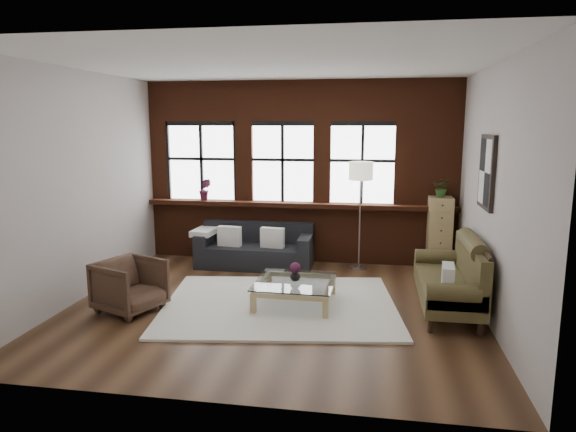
% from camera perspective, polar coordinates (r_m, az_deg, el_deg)
% --- Properties ---
extents(floor, '(5.50, 5.50, 0.00)m').
position_cam_1_polar(floor, '(7.11, -1.61, -9.99)').
color(floor, '#402817').
rests_on(floor, ground).
extents(ceiling, '(5.50, 5.50, 0.00)m').
position_cam_1_polar(ceiling, '(6.71, -1.75, 16.57)').
color(ceiling, white).
rests_on(ceiling, ground).
extents(wall_back, '(5.50, 0.00, 5.50)m').
position_cam_1_polar(wall_back, '(9.18, 1.33, 4.87)').
color(wall_back, '#BCB4AF').
rests_on(wall_back, ground).
extents(wall_front, '(5.50, 0.00, 5.50)m').
position_cam_1_polar(wall_front, '(4.33, -8.03, -1.30)').
color(wall_front, '#BCB4AF').
rests_on(wall_front, ground).
extents(wall_left, '(0.00, 5.00, 5.00)m').
position_cam_1_polar(wall_left, '(7.74, -22.12, 3.11)').
color(wall_left, '#BCB4AF').
rests_on(wall_left, ground).
extents(wall_right, '(0.00, 5.00, 5.00)m').
position_cam_1_polar(wall_right, '(6.77, 21.85, 2.21)').
color(wall_right, '#BCB4AF').
rests_on(wall_right, ground).
extents(brick_backwall, '(5.50, 0.12, 3.20)m').
position_cam_1_polar(brick_backwall, '(9.12, 1.27, 4.84)').
color(brick_backwall, '#542513').
rests_on(brick_backwall, floor).
extents(sill_ledge, '(5.50, 0.30, 0.08)m').
position_cam_1_polar(sill_ledge, '(9.10, 1.18, 1.27)').
color(sill_ledge, '#542513').
rests_on(sill_ledge, brick_backwall).
extents(window_left, '(1.38, 0.10, 1.50)m').
position_cam_1_polar(window_left, '(9.54, -9.54, 5.84)').
color(window_left, black).
rests_on(window_left, brick_backwall).
extents(window_mid, '(1.38, 0.10, 1.50)m').
position_cam_1_polar(window_mid, '(9.16, -0.58, 5.80)').
color(window_mid, black).
rests_on(window_mid, brick_backwall).
extents(window_right, '(1.38, 0.10, 1.50)m').
position_cam_1_polar(window_right, '(9.03, 8.25, 5.63)').
color(window_right, black).
rests_on(window_right, brick_backwall).
extents(wall_poster, '(0.05, 0.74, 0.94)m').
position_cam_1_polar(wall_poster, '(7.02, 21.23, 4.57)').
color(wall_poster, black).
rests_on(wall_poster, wall_right).
extents(shag_rug, '(3.43, 2.86, 0.03)m').
position_cam_1_polar(shag_rug, '(7.13, -0.92, -9.80)').
color(shag_rug, silver).
rests_on(shag_rug, floor).
extents(dark_sofa, '(1.98, 0.80, 0.72)m').
position_cam_1_polar(dark_sofa, '(8.93, -3.69, -3.39)').
color(dark_sofa, black).
rests_on(dark_sofa, floor).
extents(pillow_a, '(0.41, 0.19, 0.34)m').
position_cam_1_polar(pillow_a, '(8.90, -6.52, -2.24)').
color(pillow_a, silver).
rests_on(pillow_a, dark_sofa).
extents(pillow_b, '(0.41, 0.18, 0.34)m').
position_cam_1_polar(pillow_b, '(8.72, -1.74, -2.43)').
color(pillow_b, silver).
rests_on(pillow_b, dark_sofa).
extents(vintage_settee, '(0.83, 1.86, 0.99)m').
position_cam_1_polar(vintage_settee, '(7.14, 17.31, -6.21)').
color(vintage_settee, '#4B4222').
rests_on(vintage_settee, floor).
extents(pillow_settee, '(0.18, 0.39, 0.34)m').
position_cam_1_polar(pillow_settee, '(6.55, 17.33, -6.68)').
color(pillow_settee, silver).
rests_on(pillow_settee, vintage_settee).
extents(armchair, '(0.99, 0.98, 0.70)m').
position_cam_1_polar(armchair, '(7.14, -17.15, -7.42)').
color(armchair, '#422E21').
rests_on(armchair, floor).
extents(coffee_table, '(1.09, 1.09, 0.36)m').
position_cam_1_polar(coffee_table, '(7.10, 0.80, -8.57)').
color(coffee_table, tan).
rests_on(coffee_table, shag_rug).
extents(vase, '(0.14, 0.14, 0.15)m').
position_cam_1_polar(vase, '(7.03, 0.81, -6.63)').
color(vase, '#B2B2B2').
rests_on(vase, coffee_table).
extents(flowers, '(0.16, 0.16, 0.16)m').
position_cam_1_polar(flowers, '(7.00, 0.81, -5.80)').
color(flowers, '#4E1A37').
rests_on(flowers, vase).
extents(drawer_chest, '(0.39, 0.39, 1.25)m').
position_cam_1_polar(drawer_chest, '(8.99, 16.46, -1.95)').
color(drawer_chest, tan).
rests_on(drawer_chest, floor).
extents(potted_plant_top, '(0.33, 0.31, 0.32)m').
position_cam_1_polar(potted_plant_top, '(8.86, 16.72, 3.02)').
color(potted_plant_top, '#2D5923').
rests_on(potted_plant_top, drawer_chest).
extents(floor_lamp, '(0.40, 0.40, 1.98)m').
position_cam_1_polar(floor_lamp, '(8.75, 8.00, 0.49)').
color(floor_lamp, '#A5A5A8').
rests_on(floor_lamp, floor).
extents(sill_plant, '(0.25, 0.22, 0.40)m').
position_cam_1_polar(sill_plant, '(9.43, -9.21, 2.93)').
color(sill_plant, '#4E1A37').
rests_on(sill_plant, sill_ledge).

